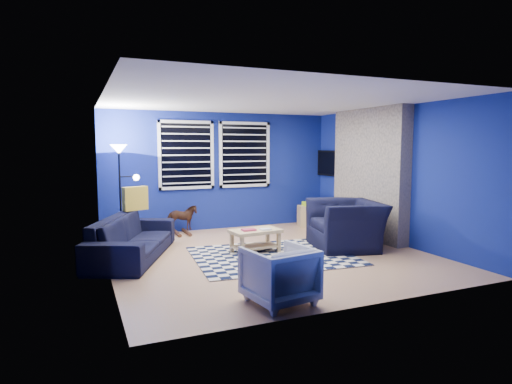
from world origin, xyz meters
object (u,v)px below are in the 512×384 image
Objects in this scene: tv at (330,163)px; floor_lamp at (120,163)px; sofa at (133,238)px; armchair_bent at (279,275)px; cabinet at (311,216)px; armchair_big at (346,225)px; coffee_table at (255,236)px; rocking_horse at (181,218)px.

floor_lamp reaches higher than tv.
tv reaches higher than sofa.
tv reaches higher than armchair_bent.
cabinet is at bearing 2.01° from floor_lamp.
armchair_big is (3.53, -0.74, 0.08)m from sofa.
cabinet is at bearing -171.04° from tv.
armchair_big is 0.70× the size of floor_lamp.
coffee_table is (-1.61, 0.29, -0.13)m from armchair_big.
rocking_horse is 0.98× the size of cabinet.
armchair_big reaches higher than coffee_table.
coffee_table is at bearing -145.36° from tv.
floor_lamp reaches higher than cabinet.
tv is at bearing -49.77° from sofa.
coffee_table is at bearing -145.03° from rocking_horse.
sofa is 2.98m from armchair_bent.
rocking_horse is 2.14m from coffee_table.
tv is 2.51m from armchair_big.
tv reaches higher than armchair_big.
rocking_horse is (-3.39, 0.20, -1.06)m from tv.
armchair_big is 2.02× the size of rocking_horse.
rocking_horse is (1.14, 1.54, 0.01)m from sofa.
cabinet is (2.07, 1.71, -0.04)m from coffee_table.
armchair_big is 1.45× the size of coffee_table.
coffee_table is 2.69m from cabinet.
armchair_bent reaches higher than cabinet.
tv is 0.79× the size of armchair_big.
sofa is 1.61m from floor_lamp.
sofa is at bearing -146.93° from cabinet.
tv is at bearing 34.64° from coffee_table.
sofa is 1.24× the size of floor_lamp.
armchair_big is 3.31m from rocking_horse.
tv is 3.35m from coffee_table.
armchair_bent is 0.82× the size of coffee_table.
armchair_bent is 4.80m from cabinet.
armchair_big is at bearing -120.25° from rocking_horse.
armchair_bent is 0.40× the size of floor_lamp.
cabinet is at bearing 39.60° from coffee_table.
tv reaches higher than rocking_horse.
rocking_horse is (-0.14, 4.24, 0.01)m from armchair_bent.
rocking_horse is at bearing 176.64° from tv.
tv is 3.55m from rocking_horse.
armchair_big is (-0.99, -2.09, -0.99)m from tv.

